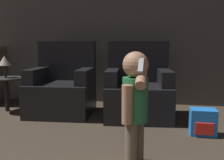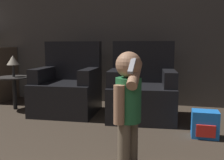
# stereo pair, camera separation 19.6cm
# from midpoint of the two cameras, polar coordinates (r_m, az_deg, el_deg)

# --- Properties ---
(wall_back) EXTENTS (8.40, 0.05, 2.60)m
(wall_back) POSITION_cam_midpoint_polar(r_m,az_deg,el_deg) (4.21, 1.02, 12.43)
(wall_back) COLOR #423D38
(wall_back) RESTS_ON ground_plane
(armchair_left) EXTENTS (0.91, 0.86, 1.03)m
(armchair_left) POSITION_cam_midpoint_polar(r_m,az_deg,el_deg) (3.67, -12.73, -1.99)
(armchair_left) COLOR black
(armchair_left) RESTS_ON ground_plane
(armchair_right) EXTENTS (0.93, 0.89, 1.03)m
(armchair_right) POSITION_cam_midpoint_polar(r_m,az_deg,el_deg) (3.40, 4.36, -2.57)
(armchair_right) COLOR black
(armchair_right) RESTS_ON ground_plane
(person_toddler) EXTENTS (0.20, 0.35, 0.92)m
(person_toddler) POSITION_cam_midpoint_polar(r_m,az_deg,el_deg) (1.96, 2.44, -4.55)
(person_toddler) COLOR brown
(person_toddler) RESTS_ON ground_plane
(toy_backpack) EXTENTS (0.27, 0.21, 0.29)m
(toy_backpack) POSITION_cam_midpoint_polar(r_m,az_deg,el_deg) (2.88, 18.24, -9.18)
(toy_backpack) COLOR blue
(toy_backpack) RESTS_ON ground_plane
(side_table) EXTENTS (0.48, 0.48, 0.50)m
(side_table) POSITION_cam_midpoint_polar(r_m,az_deg,el_deg) (4.01, -24.39, -0.61)
(side_table) COLOR black
(side_table) RESTS_ON ground_plane
(lamp) EXTENTS (0.18, 0.18, 0.32)m
(lamp) POSITION_cam_midpoint_polar(r_m,az_deg,el_deg) (3.98, -24.66, 3.94)
(lamp) COLOR #262626
(lamp) RESTS_ON side_table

